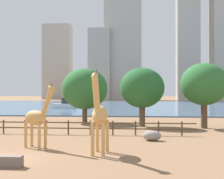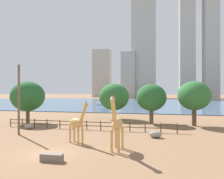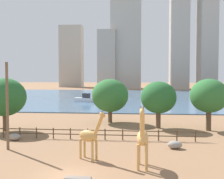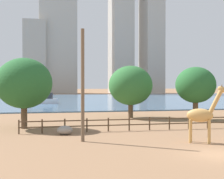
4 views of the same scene
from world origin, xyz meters
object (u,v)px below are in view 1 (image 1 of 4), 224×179
Objects in this scene: boulder_near_fence at (152,136)px; tree_left_small at (85,89)px; feeding_trough at (5,162)px; boat_ferry at (64,105)px; giraffe_tall at (37,118)px; tree_center_broad at (204,84)px; giraffe_companion at (100,115)px; tree_left_large at (142,88)px.

tree_left_small is (-8.23, 15.40, 3.91)m from boulder_near_fence.
boat_ferry reaches higher than feeding_trough.
boulder_near_fence is 51.23m from boat_ferry.
tree_center_broad is (13.85, 14.56, 2.60)m from giraffe_tall.
giraffe_companion is 6.40m from feeding_trough.
giraffe_tall is at bearing -114.42° from tree_left_large.
tree_center_broad is at bearing 60.03° from boulder_near_fence.
tree_left_small is (-7.34, 4.16, -0.06)m from tree_left_large.
feeding_trough is 59.23m from boat_ferry.
feeding_trough is 23.19m from tree_left_large.
giraffe_tall is 20.26m from tree_center_broad.
feeding_trough is at bearing -126.68° from boulder_near_fence.
tree_left_large is at bearing 94.57° from boulder_near_fence.
giraffe_companion is 56.26m from boat_ferry.
boat_ferry is at bearing 122.96° from tree_center_broad.
tree_left_small reaches higher than feeding_trough.
giraffe_companion reaches higher than giraffe_tall.
tree_left_small is at bearing 90.90° from feeding_trough.
tree_left_large is (2.51, 17.66, 1.90)m from giraffe_companion.
giraffe_companion is 17.93m from tree_left_large.
giraffe_companion is at bearing -98.08° from tree_left_large.
boulder_near_fence is at bearing 59.56° from giraffe_tall.
boulder_near_fence is (3.40, 6.42, -2.07)m from giraffe_companion.
giraffe_tall is 9.39m from boulder_near_fence.
boat_ferry is at bearing 107.84° from tree_left_small.
feeding_trough is at bearing -57.57° from giraffe_tall.
feeding_trough is at bearing -44.52° from giraffe_companion.
tree_left_large reaches higher than boat_ferry.
tree_left_large is (6.93, 21.75, 4.07)m from feeding_trough.
giraffe_tall is 0.80× the size of boat_ferry.
boat_ferry is (-10.58, 52.23, -1.12)m from giraffe_tall.
giraffe_tall is at bearing -89.48° from tree_left_small.
boulder_near_fence is 17.90m from tree_left_small.
boulder_near_fence reaches higher than feeding_trough.
giraffe_companion is at bearing -77.52° from tree_left_small.
boat_ferry is at bearing 131.72° from giraffe_tall.
boat_ferry is (-10.81, 58.23, 0.72)m from feeding_trough.
tree_left_small is at bearing 118.13° from boulder_near_fence.
giraffe_companion is 22.42m from tree_left_small.
tree_left_large is 0.96× the size of tree_left_small.
feeding_trough is (-4.42, -4.09, -2.17)m from giraffe_companion.
boat_ferry is (-17.74, 36.48, -3.36)m from tree_left_large.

